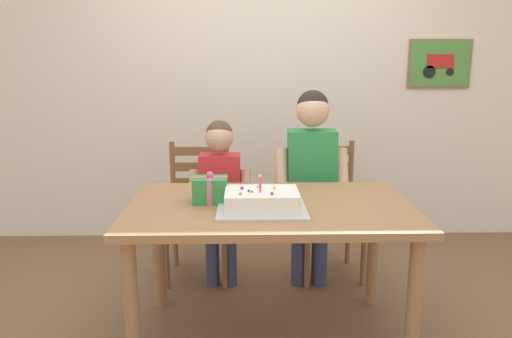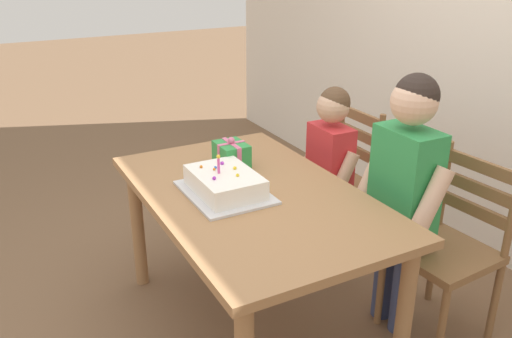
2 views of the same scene
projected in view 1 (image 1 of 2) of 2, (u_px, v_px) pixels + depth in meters
The scene contains 9 objects.
ground_plane at pixel (269, 336), 2.76m from camera, with size 20.00×20.00×0.00m, color brown.
back_wall at pixel (261, 81), 4.09m from camera, with size 6.40×0.11×2.60m.
dining_table at pixel (270, 222), 2.61m from camera, with size 1.46×0.91×0.76m.
birthday_cake at pixel (262, 201), 2.47m from camera, with size 0.44×0.34×0.19m.
gift_box_red_large at pixel (210, 190), 2.62m from camera, with size 0.18×0.14×0.17m.
chair_left at pixel (198, 210), 3.46m from camera, with size 0.43×0.43×0.92m.
chair_right at pixel (328, 209), 3.48m from camera, with size 0.45×0.45×0.92m.
child_older at pixel (311, 170), 3.22m from camera, with size 0.47×0.27×1.30m.
child_younger at pixel (220, 188), 3.23m from camera, with size 0.40×0.23×1.11m.
Camera 1 is at (-0.13, -2.49, 1.50)m, focal length 35.27 mm.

